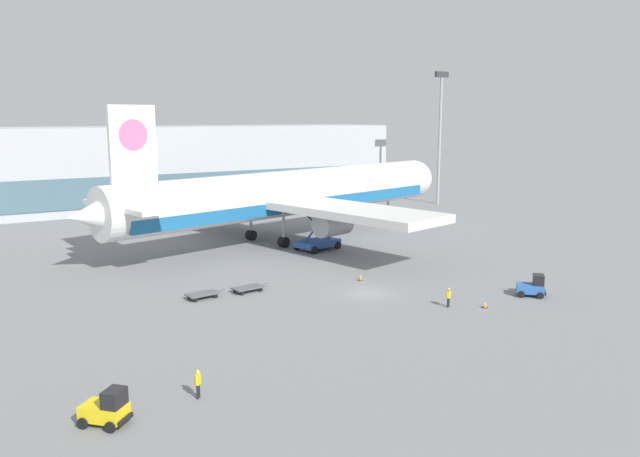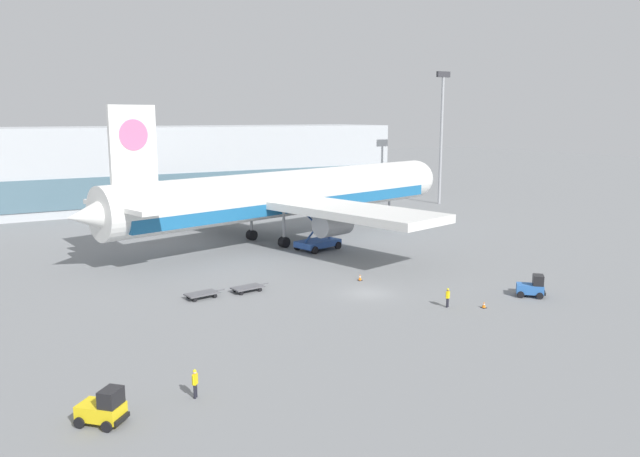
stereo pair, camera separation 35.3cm
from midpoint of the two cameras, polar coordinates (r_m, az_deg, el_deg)
ground_plane at (r=57.12m, az=4.55°, el=-5.92°), size 400.00×400.00×0.00m
terminal_building at (r=116.33m, az=-14.82°, el=5.54°), size 90.00×18.20×14.00m
light_mast at (r=115.53m, az=11.14°, el=8.97°), size 2.80×0.50×23.61m
airplane_main at (r=80.15m, az=-2.90°, el=3.05°), size 57.00×48.49×17.00m
scissor_lift_loader at (r=74.75m, az=-0.07°, el=-0.42°), size 5.78×4.44×5.29m
baggage_tug_foreground at (r=58.89m, az=18.99°, el=-5.08°), size 2.75×2.72×2.00m
baggage_tug_mid at (r=35.58m, az=-18.89°, el=-15.29°), size 2.74×2.73×2.00m
baggage_dolly_lead at (r=56.29m, az=-10.57°, el=-5.90°), size 3.77×1.87×0.48m
baggage_dolly_second at (r=57.68m, az=-6.47°, el=-5.39°), size 3.77×1.87×0.48m
ground_crew_near at (r=53.77m, az=11.78°, el=-6.08°), size 0.52×0.35×1.66m
ground_crew_far at (r=37.17m, az=-11.08°, el=-13.54°), size 0.41×0.45×1.72m
traffic_cone_near at (r=54.47m, az=14.94°, el=-6.75°), size 0.40×0.40×0.56m
traffic_cone_far at (r=61.29m, az=3.84°, el=-4.48°), size 0.40×0.40×0.64m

